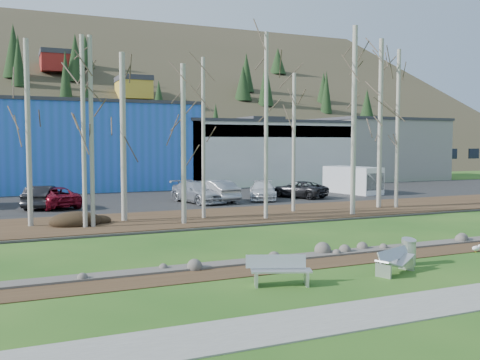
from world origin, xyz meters
name	(u,v)px	position (x,y,z in m)	size (l,w,h in m)	color
ground	(410,269)	(0.00, 0.00, 0.00)	(200.00, 200.00, 0.00)	#1F4C14
dirt_strip	(373,257)	(0.00, 2.10, 0.01)	(80.00, 1.80, 0.03)	#382616
near_bank_rocks	(357,252)	(0.00, 3.10, 0.00)	(80.00, 0.80, 0.50)	#47423D
river	(306,236)	(0.00, 7.20, 0.00)	(80.00, 8.00, 0.90)	black
far_bank_rocks	(267,224)	(0.00, 11.30, 0.00)	(80.00, 0.80, 0.46)	#47423D
far_bank	(244,216)	(0.00, 14.50, 0.07)	(80.00, 7.00, 0.15)	#382616
parking_lot	(189,199)	(0.00, 25.00, 0.07)	(80.00, 14.00, 0.14)	black
building_blue	(85,146)	(-6.00, 39.00, 4.16)	(20.40, 12.24, 8.30)	blue
building_white	(253,152)	(12.00, 38.98, 3.41)	(18.36, 12.24, 6.80)	silver
building_grey	(372,149)	(28.00, 39.00, 3.66)	(14.28, 12.24, 7.30)	gray
hillside	(85,69)	(0.00, 84.00, 17.50)	(160.00, 72.00, 35.00)	#32301E
bench_intact	(280,270)	(-5.23, -0.09, 0.47)	(1.96, 1.19, 0.95)	#BABDBF
bench_damaged	(395,261)	(-0.90, -0.27, 0.41)	(1.92, 1.21, 0.82)	#BABDBF
litter_bin	(409,253)	(0.41, 0.54, 0.44)	(0.51, 0.51, 0.88)	#BABDBF
seagull	(476,248)	(4.45, 1.19, 0.17)	(0.44, 0.20, 0.32)	gold
dirt_mound	(75,220)	(-9.78, 14.22, 0.41)	(2.64, 1.87, 0.52)	black
birch_0	(28,133)	(-11.93, 14.84, 4.94)	(0.26, 0.26, 9.57)	#A9A699
birch_1	(91,132)	(-9.00, 13.26, 4.99)	(0.23, 0.23, 9.68)	#A9A699
birch_2	(123,137)	(-7.09, 14.85, 4.75)	(0.32, 0.32, 9.20)	#A9A699
birch_3	(203,138)	(-2.70, 14.07, 4.70)	(0.21, 0.21, 9.10)	#A9A699
birch_4	(183,144)	(-4.36, 12.58, 4.37)	(0.27, 0.27, 8.44)	#A9A699
birch_5	(294,143)	(3.49, 14.66, 4.45)	(0.22, 0.22, 8.61)	#A9A699
birch_6	(266,126)	(0.49, 12.50, 5.39)	(0.23, 0.23, 10.47)	#A9A699
birch_7	(354,121)	(6.11, 12.03, 5.76)	(0.30, 0.30, 11.21)	#A9A699
birch_8	(398,129)	(10.74, 13.67, 5.35)	(0.25, 0.25, 10.41)	#A9A699
birch_9	(380,124)	(9.72, 14.19, 5.70)	(0.28, 0.28, 11.10)	#A9A699
birch_10	(380,124)	(9.75, 14.19, 5.70)	(0.28, 0.28, 11.10)	#A9A699
birch_11	(84,132)	(-9.39, 13.26, 4.99)	(0.23, 0.23, 9.68)	#A9A699
car_1	(43,197)	(-10.90, 22.77, 0.88)	(1.57, 4.51, 1.49)	black
car_2	(53,197)	(-10.27, 22.63, 0.83)	(2.30, 4.99, 1.39)	maroon
car_3	(198,192)	(-0.42, 21.69, 0.91)	(2.16, 5.31, 1.54)	#A8ABB1
car_4	(211,193)	(0.52, 21.57, 0.78)	(1.52, 3.78, 1.29)	#112242
car_5	(214,191)	(0.80, 21.73, 0.93)	(1.68, 4.82, 1.59)	#A4A4A6
car_6	(298,189)	(7.98, 21.91, 0.79)	(2.15, 4.67, 1.30)	#252527
car_7	(263,190)	(4.76, 21.68, 0.83)	(1.94, 4.77, 1.38)	silver
van_white	(354,180)	(14.10, 23.04, 1.27)	(3.01, 5.45, 2.25)	white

